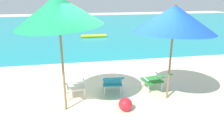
% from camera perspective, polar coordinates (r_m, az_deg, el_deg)
% --- Properties ---
extents(ground_plane, '(40.00, 40.00, 0.00)m').
position_cam_1_polar(ground_plane, '(9.56, -3.62, 2.28)').
color(ground_plane, beige).
extents(ocean_band, '(40.00, 18.00, 0.01)m').
position_cam_1_polar(ocean_band, '(17.37, -6.76, 9.72)').
color(ocean_band, teal).
rests_on(ocean_band, ground_plane).
extents(swim_buoy, '(1.60, 0.18, 0.18)m').
position_cam_1_polar(swim_buoy, '(13.29, -5.00, 7.39)').
color(swim_buoy, yellow).
rests_on(swim_buoy, ocean_band).
extents(lounge_chair_left, '(0.59, 0.91, 0.68)m').
position_cam_1_polar(lounge_chair_left, '(5.58, -10.00, -5.98)').
color(lounge_chair_left, silver).
rests_on(lounge_chair_left, ground_plane).
extents(lounge_chair_center, '(0.61, 0.92, 0.68)m').
position_cam_1_polar(lounge_chair_center, '(5.75, 0.14, -4.89)').
color(lounge_chair_center, teal).
rests_on(lounge_chair_center, ground_plane).
extents(lounge_chair_right, '(0.66, 0.94, 0.68)m').
position_cam_1_polar(lounge_chair_right, '(6.02, 11.69, -4.19)').
color(lounge_chair_right, '#338E3D').
rests_on(lounge_chair_right, ground_plane).
extents(beach_umbrella_left, '(2.54, 2.53, 2.72)m').
position_cam_1_polar(beach_umbrella_left, '(4.62, -14.44, 13.66)').
color(beach_umbrella_left, olive).
rests_on(beach_umbrella_left, ground_plane).
extents(beach_umbrella_right, '(2.78, 2.79, 2.48)m').
position_cam_1_polar(beach_umbrella_right, '(5.30, 16.62, 11.44)').
color(beach_umbrella_right, olive).
rests_on(beach_umbrella_right, ground_plane).
extents(beach_ball, '(0.33, 0.33, 0.33)m').
position_cam_1_polar(beach_ball, '(5.11, 3.65, -11.17)').
color(beach_ball, red).
rests_on(beach_ball, ground_plane).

